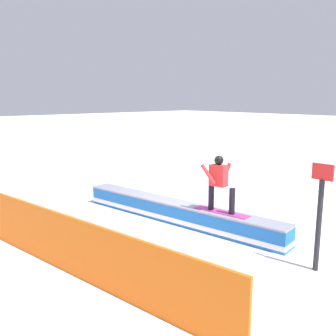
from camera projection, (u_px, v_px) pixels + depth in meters
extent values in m
plane|color=white|center=(176.00, 222.00, 9.86)|extent=(120.00, 120.00, 0.00)
cube|color=blue|center=(176.00, 213.00, 9.81)|extent=(6.17, 1.36, 0.49)
cube|color=white|center=(176.00, 217.00, 9.83)|extent=(6.18, 1.37, 0.12)
cube|color=#8A8CA1|center=(176.00, 203.00, 9.76)|extent=(6.17, 1.42, 0.04)
cube|color=#B2318B|center=(221.00, 212.00, 8.90)|extent=(1.44, 0.49, 0.01)
cylinder|color=black|center=(211.00, 197.00, 9.02)|extent=(0.16, 0.16, 0.61)
cylinder|color=black|center=(232.00, 201.00, 8.66)|extent=(0.16, 0.16, 0.61)
cube|color=red|center=(219.00, 175.00, 8.79)|extent=(0.43, 0.29, 0.50)
sphere|color=black|center=(219.00, 160.00, 8.73)|extent=(0.22, 0.22, 0.22)
cylinder|color=red|center=(208.00, 174.00, 8.78)|extent=(0.43, 0.15, 0.48)
cylinder|color=red|center=(226.00, 174.00, 8.85)|extent=(0.28, 0.13, 0.55)
cube|color=orange|center=(44.00, 234.00, 7.38)|extent=(8.90, 1.28, 1.12)
cylinder|color=#262628|center=(319.00, 226.00, 6.93)|extent=(0.10, 0.10, 1.75)
cube|color=red|center=(323.00, 172.00, 6.74)|extent=(0.40, 0.04, 0.30)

